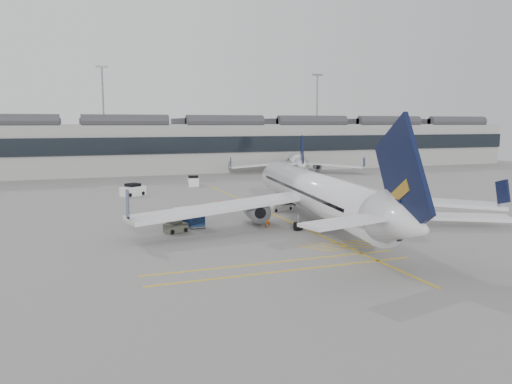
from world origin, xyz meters
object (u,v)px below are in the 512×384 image
object	(u,v)px
ramp_agent_a	(259,212)
airliner_main	(318,194)
pushback_tug	(176,227)
baggage_cart_a	(197,219)
belt_loader	(279,206)
ramp_agent_b	(267,220)

from	to	relation	value
ramp_agent_a	airliner_main	bearing A→B (deg)	-100.98
airliner_main	ramp_agent_a	xyz separation A→B (m)	(-4.85, 5.27, -2.57)
ramp_agent_a	pushback_tug	bearing A→B (deg)	143.94
airliner_main	pushback_tug	world-z (taller)	airliner_main
baggage_cart_a	pushback_tug	bearing A→B (deg)	-155.80
ramp_agent_a	baggage_cart_a	bearing A→B (deg)	140.14
belt_loader	baggage_cart_a	world-z (taller)	belt_loader
airliner_main	belt_loader	world-z (taller)	airliner_main
belt_loader	pushback_tug	size ratio (longest dim) A/B	1.74
airliner_main	belt_loader	distance (m)	10.82
baggage_cart_a	ramp_agent_b	bearing A→B (deg)	-22.10
baggage_cart_a	ramp_agent_a	size ratio (longest dim) A/B	0.91
belt_loader	baggage_cart_a	bearing A→B (deg)	-171.59
pushback_tug	ramp_agent_b	bearing A→B (deg)	-27.06
baggage_cart_a	ramp_agent_a	world-z (taller)	ramp_agent_a
ramp_agent_a	pushback_tug	distance (m)	11.08
belt_loader	pushback_tug	bearing A→B (deg)	-171.72
ramp_agent_a	ramp_agent_b	bearing A→B (deg)	-153.39
belt_loader	ramp_agent_b	distance (m)	10.88
airliner_main	baggage_cart_a	distance (m)	13.51
belt_loader	pushback_tug	world-z (taller)	belt_loader
airliner_main	belt_loader	bearing A→B (deg)	99.04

